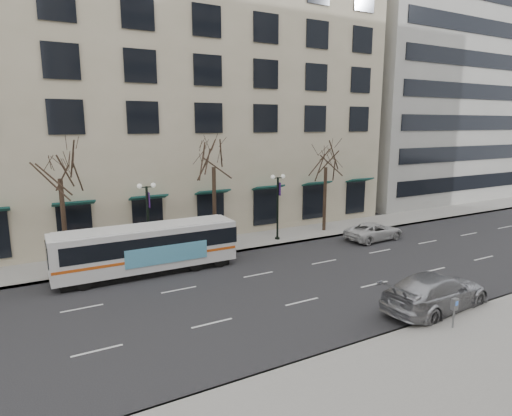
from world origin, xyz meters
TOP-DOWN VIEW (x-y plane):
  - ground at (0.00, 0.00)m, footprint 160.00×160.00m
  - sidewalk_far at (5.00, 9.00)m, footprint 80.00×4.00m
  - building_hotel at (-2.00, 21.00)m, footprint 40.00×20.00m
  - building_office at (32.00, 21.00)m, footprint 25.00×20.00m
  - tree_far_left at (-10.00, 8.80)m, footprint 3.60×3.60m
  - tree_far_mid at (0.00, 8.80)m, footprint 3.60×3.60m
  - tree_far_right at (10.00, 8.80)m, footprint 3.60×3.60m
  - lamp_post_left at (-4.99, 8.20)m, footprint 1.22×0.45m
  - lamp_post_right at (5.01, 8.20)m, footprint 1.22×0.45m
  - city_bus at (-5.69, 5.80)m, footprint 10.90×2.45m
  - silver_car at (5.21, -6.18)m, footprint 6.42×3.04m
  - white_pickup at (11.88, 4.87)m, footprint 5.05×2.53m
  - pay_station at (4.00, -8.10)m, footprint 0.29×0.20m

SIDE VIEW (x-z plane):
  - ground at x=0.00m, z-range 0.00..0.00m
  - sidewalk_far at x=5.00m, z-range 0.00..0.15m
  - white_pickup at x=11.88m, z-range 0.00..1.37m
  - silver_car at x=5.21m, z-range 0.00..1.81m
  - pay_station at x=4.00m, z-range 0.45..1.81m
  - city_bus at x=-5.69m, z-range 0.14..3.09m
  - lamp_post_left at x=-4.99m, z-range 0.34..5.55m
  - lamp_post_right at x=5.01m, z-range 0.34..5.55m
  - tree_far_right at x=10.00m, z-range 2.39..10.45m
  - tree_far_left at x=-10.00m, z-range 2.53..10.87m
  - tree_far_mid at x=0.00m, z-range 2.63..11.18m
  - building_hotel at x=-2.00m, z-range 0.00..24.00m
  - building_office at x=32.00m, z-range 0.00..35.00m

